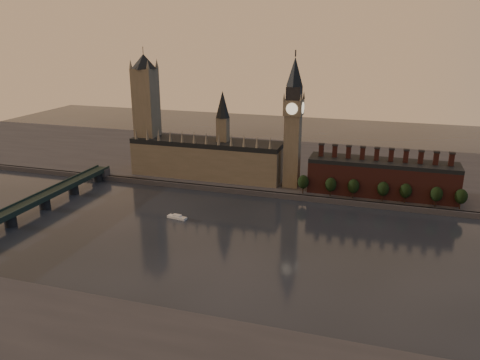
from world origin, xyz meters
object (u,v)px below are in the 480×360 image
at_px(victoria_tower, 147,110).
at_px(big_ben, 293,122).
at_px(river_boat, 177,217).
at_px(westminster_bridge, 25,208).

height_order(victoria_tower, big_ben, victoria_tower).
bearing_deg(river_boat, big_ben, 61.87).
bearing_deg(victoria_tower, river_boat, -52.90).
height_order(big_ben, river_boat, big_ben).
distance_m(victoria_tower, big_ben, 130.12).
height_order(westminster_bridge, river_boat, westminster_bridge).
relative_size(westminster_bridge, river_boat, 13.62).
bearing_deg(westminster_bridge, victoria_tower, 73.44).
bearing_deg(westminster_bridge, river_boat, 16.72).
relative_size(big_ben, river_boat, 7.29).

